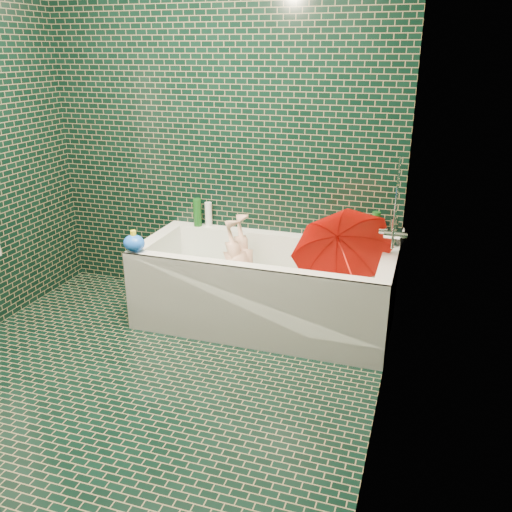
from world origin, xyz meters
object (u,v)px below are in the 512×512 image
(rubber_duck, at_px, (360,237))
(child, at_px, (243,279))
(umbrella, at_px, (346,261))
(bath_toy, at_px, (134,243))
(bathtub, at_px, (264,296))

(rubber_duck, bearing_deg, child, -159.98)
(umbrella, xyz_separation_m, bath_toy, (-1.34, -0.26, 0.06))
(child, bearing_deg, umbrella, 95.60)
(bath_toy, bearing_deg, child, 34.16)
(umbrella, distance_m, rubber_duck, 0.37)
(child, xyz_separation_m, bath_toy, (-0.63, -0.33, 0.30))
(bathtub, bearing_deg, rubber_duck, 28.52)
(child, relative_size, umbrella, 1.37)
(bath_toy, bearing_deg, umbrella, 17.82)
(child, distance_m, umbrella, 0.75)
(rubber_duck, relative_size, bath_toy, 0.69)
(child, height_order, rubber_duck, rubber_duck)
(rubber_duck, xyz_separation_m, bath_toy, (-1.37, -0.62, 0.02))
(rubber_duck, bearing_deg, umbrella, -96.70)
(bathtub, bearing_deg, child, 173.33)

